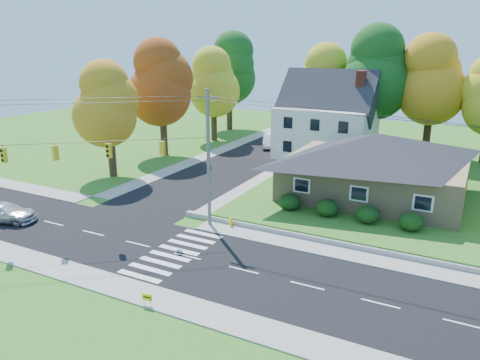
# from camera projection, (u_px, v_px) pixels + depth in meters

# --- Properties ---
(ground) EXTENTS (120.00, 120.00, 0.00)m
(ground) POSITION_uv_depth(u_px,v_px,m) (188.00, 256.00, 29.60)
(ground) COLOR #3D7923
(road_main) EXTENTS (90.00, 8.00, 0.02)m
(road_main) POSITION_uv_depth(u_px,v_px,m) (188.00, 256.00, 29.60)
(road_main) COLOR black
(road_main) RESTS_ON ground
(road_cross) EXTENTS (8.00, 44.00, 0.02)m
(road_cross) POSITION_uv_depth(u_px,v_px,m) (254.00, 156.00, 55.22)
(road_cross) COLOR black
(road_cross) RESTS_ON ground
(sidewalk_north) EXTENTS (90.00, 2.00, 0.08)m
(sidewalk_north) POSITION_uv_depth(u_px,v_px,m) (226.00, 229.00, 33.84)
(sidewalk_north) COLOR #9C9A90
(sidewalk_north) RESTS_ON ground
(sidewalk_south) EXTENTS (90.00, 2.00, 0.08)m
(sidewalk_south) POSITION_uv_depth(u_px,v_px,m) (136.00, 292.00, 25.35)
(sidewalk_south) COLOR #9C9A90
(sidewalk_south) RESTS_ON ground
(lawn) EXTENTS (30.00, 30.00, 0.50)m
(lawn) POSITION_uv_depth(u_px,v_px,m) (441.00, 191.00, 41.58)
(lawn) COLOR #3D7923
(lawn) RESTS_ON ground
(ranch_house) EXTENTS (14.60, 10.60, 5.40)m
(ranch_house) POSITION_uv_depth(u_px,v_px,m) (375.00, 165.00, 38.69)
(ranch_house) COLOR tan
(ranch_house) RESTS_ON lawn
(colonial_house) EXTENTS (10.40, 8.40, 9.60)m
(colonial_house) POSITION_uv_depth(u_px,v_px,m) (327.00, 120.00, 52.04)
(colonial_house) COLOR silver
(colonial_house) RESTS_ON lawn
(hedge_row) EXTENTS (10.70, 1.70, 1.27)m
(hedge_row) POSITION_uv_depth(u_px,v_px,m) (347.00, 211.00, 34.26)
(hedge_row) COLOR #163A10
(hedge_row) RESTS_ON lawn
(traffic_infrastructure) EXTENTS (38.10, 10.66, 10.00)m
(traffic_infrastructure) POSITION_uv_depth(u_px,v_px,m) (195.00, 173.00, 29.35)
(traffic_infrastructure) COLOR #666059
(traffic_infrastructure) RESTS_ON ground
(tree_lot_0) EXTENTS (6.72, 6.72, 12.51)m
(tree_lot_0) POSITION_uv_depth(u_px,v_px,m) (327.00, 82.00, 56.97)
(tree_lot_0) COLOR #3F2A19
(tree_lot_0) RESTS_ON lawn
(tree_lot_1) EXTENTS (7.84, 7.84, 14.60)m
(tree_lot_1) POSITION_uv_depth(u_px,v_px,m) (376.00, 73.00, 53.08)
(tree_lot_1) COLOR #3F2A19
(tree_lot_1) RESTS_ON lawn
(tree_lot_2) EXTENTS (7.28, 7.28, 13.56)m
(tree_lot_2) POSITION_uv_depth(u_px,v_px,m) (433.00, 80.00, 51.45)
(tree_lot_2) COLOR #3F2A19
(tree_lot_2) RESTS_ON lawn
(tree_west_0) EXTENTS (6.16, 6.16, 11.47)m
(tree_west_0) POSITION_uv_depth(u_px,v_px,m) (108.00, 105.00, 45.30)
(tree_west_0) COLOR #3F2A19
(tree_west_0) RESTS_ON ground
(tree_west_1) EXTENTS (7.28, 7.28, 13.56)m
(tree_west_1) POSITION_uv_depth(u_px,v_px,m) (161.00, 83.00, 53.85)
(tree_west_1) COLOR #3F2A19
(tree_west_1) RESTS_ON ground
(tree_west_2) EXTENTS (6.72, 6.72, 12.51)m
(tree_west_2) POSITION_uv_depth(u_px,v_px,m) (213.00, 82.00, 62.08)
(tree_west_2) COLOR #3F2A19
(tree_west_2) RESTS_ON ground
(tree_west_3) EXTENTS (7.84, 7.84, 14.60)m
(tree_west_3) POSITION_uv_depth(u_px,v_px,m) (229.00, 69.00, 69.39)
(tree_west_3) COLOR #3F2A19
(tree_west_3) RESTS_ON ground
(silver_sedan) EXTENTS (5.28, 3.50, 1.42)m
(silver_sedan) POSITION_uv_depth(u_px,v_px,m) (4.00, 212.00, 35.13)
(silver_sedan) COLOR silver
(silver_sedan) RESTS_ON road_main
(white_car) EXTENTS (3.41, 5.19, 1.62)m
(white_car) POSITION_uv_depth(u_px,v_px,m) (270.00, 141.00, 59.75)
(white_car) COLOR silver
(white_car) RESTS_ON road_cross
(fire_hydrant) EXTENTS (0.43, 0.33, 0.75)m
(fire_hydrant) POSITION_uv_depth(u_px,v_px,m) (231.00, 222.00, 34.24)
(fire_hydrant) COLOR #FFEA00
(fire_hydrant) RESTS_ON ground
(yard_sign) EXTENTS (0.57, 0.11, 0.71)m
(yard_sign) POSITION_uv_depth(u_px,v_px,m) (147.00, 297.00, 23.94)
(yard_sign) COLOR black
(yard_sign) RESTS_ON ground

